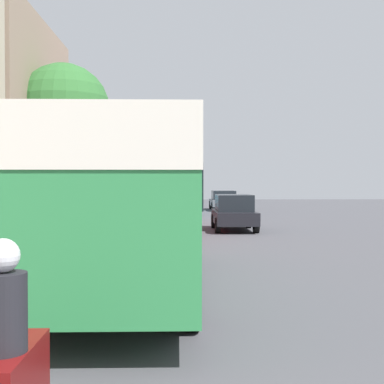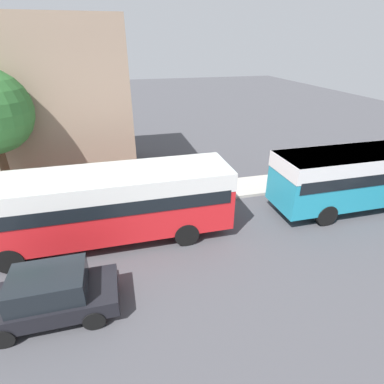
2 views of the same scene
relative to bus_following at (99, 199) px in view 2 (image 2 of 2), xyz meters
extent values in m
cube|color=gray|center=(-7.56, -2.78, 2.35)|extent=(6.69, 9.22, 8.59)
cube|color=red|center=(0.00, 0.00, -0.20)|extent=(2.53, 10.43, 2.48)
cube|color=white|center=(0.00, 0.00, 0.67)|extent=(2.56, 10.48, 0.74)
cube|color=black|center=(0.00, 0.00, 0.11)|extent=(2.58, 10.01, 0.54)
cylinder|color=black|center=(-1.16, 3.23, -1.44)|extent=(0.28, 1.00, 1.00)
cylinder|color=black|center=(1.16, 3.23, -1.44)|extent=(0.28, 1.00, 1.00)
cylinder|color=black|center=(-1.16, -3.23, -1.44)|extent=(0.28, 1.00, 1.00)
cylinder|color=black|center=(1.16, -3.23, -1.44)|extent=(0.28, 1.00, 1.00)
cube|color=teal|center=(0.19, 12.64, -0.22)|extent=(2.41, 9.66, 2.43)
cube|color=white|center=(0.19, 12.64, 0.63)|extent=(2.43, 9.70, 0.73)
cube|color=black|center=(0.19, 12.64, 0.08)|extent=(2.45, 9.27, 0.53)
cylinder|color=black|center=(-0.92, 9.65, -1.44)|extent=(0.28, 1.00, 1.00)
cylinder|color=black|center=(1.30, 9.65, -1.44)|extent=(0.28, 1.00, 1.00)
cube|color=black|center=(3.59, -1.45, -1.35)|extent=(1.73, 3.82, 0.54)
cube|color=black|center=(3.59, -1.45, -0.73)|extent=(1.52, 2.10, 0.70)
cylinder|color=black|center=(2.79, -0.27, -1.62)|extent=(0.22, 0.64, 0.64)
cylinder|color=black|center=(4.38, -0.27, -1.62)|extent=(0.22, 0.64, 0.64)
cylinder|color=black|center=(2.79, -2.64, -1.62)|extent=(0.22, 0.64, 0.64)
cylinder|color=black|center=(4.38, -2.64, -1.62)|extent=(0.22, 0.64, 0.64)
cylinder|color=brown|center=(-3.22, -4.07, -0.08)|extent=(0.36, 0.36, 3.42)
camera|label=1|loc=(1.13, -24.61, 0.22)|focal=50.00mm
camera|label=2|loc=(10.91, 0.96, 5.55)|focal=28.00mm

